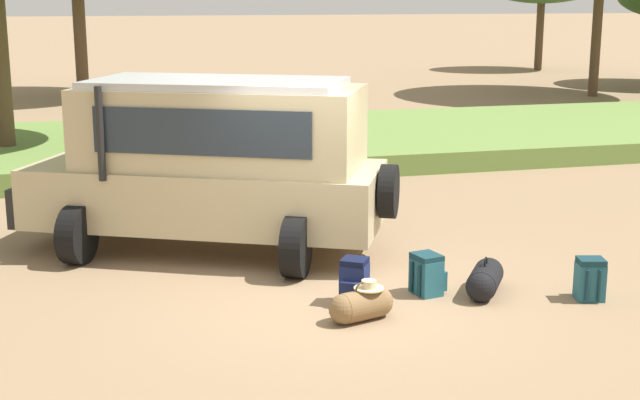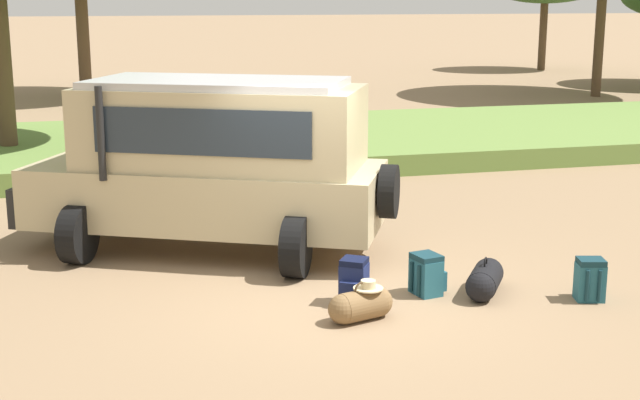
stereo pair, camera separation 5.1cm
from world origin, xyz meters
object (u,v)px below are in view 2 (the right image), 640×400
at_px(duffel_bag_low_black_case, 361,305).
at_px(backpack_near_rear_wheel, 354,282).
at_px(backpack_beside_front_wheel, 590,280).
at_px(duffel_bag_soft_canvas, 485,280).
at_px(safari_vehicle, 213,161).
at_px(backpack_cluster_center, 427,275).

bearing_deg(duffel_bag_low_black_case, backpack_near_rear_wheel, 81.57).
height_order(backpack_beside_front_wheel, duffel_bag_soft_canvas, backpack_beside_front_wheel).
xyz_separation_m(safari_vehicle, duffel_bag_low_black_case, (1.17, -3.23, -1.11)).
relative_size(backpack_near_rear_wheel, duffel_bag_low_black_case, 0.70).
relative_size(backpack_cluster_center, duffel_bag_soft_canvas, 0.58).
bearing_deg(backpack_beside_front_wheel, duffel_bag_low_black_case, 179.11).
distance_m(backpack_beside_front_wheel, duffel_bag_low_black_case, 2.84).
xyz_separation_m(safari_vehicle, backpack_beside_front_wheel, (4.01, -3.27, -1.05)).
xyz_separation_m(safari_vehicle, backpack_near_rear_wheel, (1.25, -2.69, -1.03)).
xyz_separation_m(backpack_near_rear_wheel, duffel_bag_soft_canvas, (1.65, -0.07, -0.08)).
distance_m(safari_vehicle, backpack_cluster_center, 3.55).
bearing_deg(duffel_bag_soft_canvas, duffel_bag_low_black_case, -164.79).
bearing_deg(duffel_bag_low_black_case, backpack_beside_front_wheel, -0.89).
bearing_deg(safari_vehicle, backpack_near_rear_wheel, -65.13).
distance_m(duffel_bag_low_black_case, duffel_bag_soft_canvas, 1.79).
bearing_deg(duffel_bag_low_black_case, duffel_bag_soft_canvas, 15.21).
height_order(safari_vehicle, duffel_bag_soft_canvas, safari_vehicle).
relative_size(safari_vehicle, backpack_beside_front_wheel, 10.41).
xyz_separation_m(safari_vehicle, duffel_bag_soft_canvas, (2.90, -2.76, -1.11)).
distance_m(safari_vehicle, duffel_bag_low_black_case, 3.61).
height_order(backpack_beside_front_wheel, backpack_near_rear_wheel, backpack_near_rear_wheel).
height_order(backpack_near_rear_wheel, duffel_bag_soft_canvas, backpack_near_rear_wheel).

